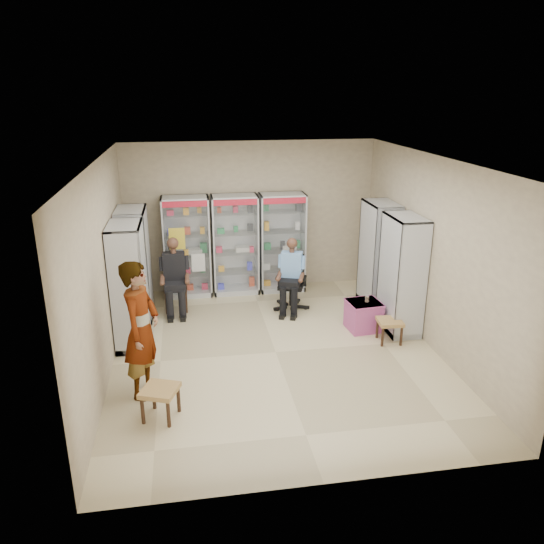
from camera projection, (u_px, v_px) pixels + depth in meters
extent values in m
plane|color=#C8B88B|center=(276.00, 352.00, 8.39)|extent=(6.00, 6.00, 0.00)
cube|color=#BAAB8A|center=(251.00, 217.00, 10.69)|extent=(5.00, 0.02, 3.00)
cube|color=#BAAB8A|center=(329.00, 358.00, 5.10)|extent=(5.00, 0.02, 3.00)
cube|color=#BAAB8A|center=(102.00, 271.00, 7.51)|extent=(0.02, 6.00, 3.00)
cube|color=#BAAB8A|center=(433.00, 254.00, 8.28)|extent=(0.02, 6.00, 3.00)
cube|color=silver|center=(276.00, 160.00, 7.40)|extent=(5.00, 6.00, 0.02)
cube|color=#9D9FA4|center=(187.00, 247.00, 10.40)|extent=(0.90, 0.50, 2.00)
cube|color=#B5B7BD|center=(235.00, 245.00, 10.55)|extent=(0.90, 0.50, 2.00)
cube|color=#AFB0B6|center=(282.00, 243.00, 10.69)|extent=(0.90, 0.50, 2.00)
cube|color=#ACAFB3|center=(379.00, 255.00, 9.89)|extent=(0.90, 0.50, 2.00)
cube|color=#B8BBC0|center=(402.00, 275.00, 8.87)|extent=(0.90, 0.50, 2.00)
cube|color=#A5A9AD|center=(135.00, 264.00, 9.39)|extent=(0.90, 0.50, 2.00)
cube|color=silver|center=(129.00, 286.00, 8.37)|extent=(0.90, 0.50, 2.00)
cube|color=black|center=(176.00, 286.00, 9.86)|extent=(0.42, 0.42, 0.94)
cube|color=black|center=(291.00, 283.00, 9.90)|extent=(0.72, 0.72, 1.03)
cube|color=#BD4B7D|center=(363.00, 316.00, 9.11)|extent=(0.57, 0.55, 0.51)
cylinder|color=#631508|center=(367.00, 299.00, 9.02)|extent=(0.07, 0.07, 0.10)
cube|color=tan|center=(389.00, 331.00, 8.68)|extent=(0.42, 0.42, 0.39)
cube|color=olive|center=(161.00, 403.00, 6.66)|extent=(0.55, 0.55, 0.42)
imported|color=gray|center=(141.00, 329.00, 6.98)|extent=(0.65, 0.80, 1.89)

